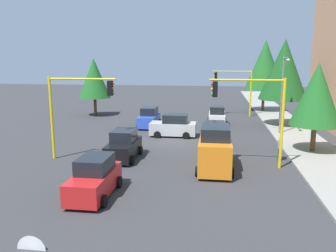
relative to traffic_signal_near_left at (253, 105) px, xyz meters
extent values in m
plane|color=#353538|center=(-6.00, -5.69, -3.98)|extent=(120.00, 120.00, 0.00)
cube|color=gray|center=(-11.00, 4.81, -3.91)|extent=(80.00, 4.00, 0.15)
cube|color=silver|center=(6.30, -8.69, -3.98)|extent=(2.20, 0.36, 0.01)
cone|color=silver|center=(5.00, -8.69, -3.98)|extent=(0.01, 1.10, 1.10)
cone|color=silver|center=(11.00, -8.69, -3.98)|extent=(0.01, 1.10, 1.10)
cylinder|color=yellow|center=(0.00, 1.81, -1.17)|extent=(0.18, 0.18, 5.62)
cylinder|color=yellow|center=(0.00, -0.44, 1.49)|extent=(0.12, 4.50, 0.12)
cube|color=black|center=(0.00, -2.33, 0.91)|extent=(0.36, 0.32, 0.96)
sphere|color=red|center=(0.00, -2.51, 1.21)|extent=(0.18, 0.18, 0.18)
sphere|color=yellow|center=(0.00, -2.51, 0.91)|extent=(0.18, 0.18, 0.18)
sphere|color=green|center=(0.00, -2.51, 0.61)|extent=(0.18, 0.18, 0.18)
cylinder|color=yellow|center=(0.00, -13.19, -1.18)|extent=(0.18, 0.18, 5.61)
cylinder|color=yellow|center=(0.00, -10.94, 1.48)|extent=(0.12, 4.50, 0.12)
cube|color=black|center=(0.00, -9.05, 0.90)|extent=(0.36, 0.32, 0.96)
sphere|color=red|center=(0.00, -8.87, 1.20)|extent=(0.18, 0.18, 0.18)
sphere|color=yellow|center=(0.00, -8.87, 0.90)|extent=(0.18, 0.18, 0.18)
sphere|color=green|center=(0.00, -8.87, 0.60)|extent=(0.18, 0.18, 0.18)
cylinder|color=yellow|center=(-20.00, 1.81, -1.26)|extent=(0.18, 0.18, 5.43)
cylinder|color=yellow|center=(-20.00, -0.44, 1.30)|extent=(0.12, 4.50, 0.12)
cube|color=black|center=(-20.00, -2.33, 0.72)|extent=(0.36, 0.32, 0.96)
sphere|color=red|center=(-20.00, -2.51, 1.02)|extent=(0.18, 0.18, 0.18)
sphere|color=yellow|center=(-20.00, -2.51, 0.72)|extent=(0.18, 0.18, 0.18)
sphere|color=green|center=(-20.00, -2.51, 0.42)|extent=(0.18, 0.18, 0.18)
cylinder|color=slate|center=(-10.00, 3.51, -0.48)|extent=(0.14, 0.14, 7.00)
cylinder|color=slate|center=(-9.10, 3.51, 2.82)|extent=(1.80, 0.10, 0.10)
ellipsoid|color=silver|center=(-8.20, 3.51, 2.67)|extent=(0.56, 0.28, 0.20)
cylinder|color=brown|center=(-18.00, -16.69, -2.81)|extent=(0.36, 0.36, 2.35)
cone|color=#1E6023|center=(-18.00, -16.69, 0.52)|extent=(3.76, 3.76, 4.70)
cylinder|color=brown|center=(-14.00, 4.31, -2.50)|extent=(0.36, 0.36, 2.96)
cone|color=#19511E|center=(-14.00, 4.31, 1.74)|extent=(4.74, 4.74, 5.92)
cylinder|color=brown|center=(-4.00, 4.81, -2.86)|extent=(0.36, 0.36, 2.24)
cone|color=#1E6023|center=(-4.00, 4.81, 0.29)|extent=(3.58, 3.58, 4.47)
cylinder|color=brown|center=(-24.00, 3.81, -2.44)|extent=(0.36, 0.36, 3.09)
cone|color=#1E6023|center=(-24.00, 3.81, 2.00)|extent=(4.95, 4.95, 6.18)
cube|color=orange|center=(0.81, -2.23, -2.89)|extent=(4.80, 1.90, 1.85)
cube|color=black|center=(1.05, -2.23, -1.59)|extent=(2.50, 1.67, 0.76)
cylinder|color=black|center=(-0.68, -3.24, -3.68)|extent=(0.60, 0.20, 0.60)
cylinder|color=black|center=(-0.68, -1.22, -3.68)|extent=(0.60, 0.20, 0.60)
cylinder|color=black|center=(2.29, -3.24, -3.68)|extent=(0.60, 0.20, 0.60)
cylinder|color=black|center=(2.29, -1.22, -3.68)|extent=(0.60, 0.20, 0.60)
cube|color=#B2B5BA|center=(-8.00, -5.95, -3.29)|extent=(1.78, 4.03, 1.05)
cube|color=black|center=(-8.00, -5.75, -2.39)|extent=(1.57, 2.09, 0.76)
cylinder|color=black|center=(-7.05, -7.20, -3.68)|extent=(0.20, 0.60, 0.60)
cylinder|color=black|center=(-8.95, -7.20, -3.68)|extent=(0.20, 0.60, 0.60)
cylinder|color=black|center=(-7.05, -4.71, -3.68)|extent=(0.20, 0.60, 0.60)
cylinder|color=black|center=(-8.95, -4.71, -3.68)|extent=(0.20, 0.60, 0.60)
cube|color=red|center=(5.90, -8.16, -3.29)|extent=(4.08, 1.67, 1.05)
cube|color=black|center=(5.69, -8.16, -2.39)|extent=(2.12, 1.47, 0.76)
cylinder|color=black|center=(7.16, -7.26, -3.68)|extent=(0.60, 0.20, 0.60)
cylinder|color=black|center=(7.16, -9.06, -3.68)|extent=(0.60, 0.20, 0.60)
cylinder|color=black|center=(4.63, -7.26, -3.68)|extent=(0.60, 0.20, 0.60)
cylinder|color=black|center=(4.63, -9.06, -3.68)|extent=(0.60, 0.20, 0.60)
cube|color=black|center=(-0.60, -8.43, -3.29)|extent=(3.97, 1.69, 1.05)
cube|color=black|center=(-0.80, -8.43, -2.39)|extent=(2.06, 1.49, 0.76)
cylinder|color=black|center=(0.63, -7.52, -3.68)|extent=(0.60, 0.20, 0.60)
cylinder|color=black|center=(0.63, -9.33, -3.68)|extent=(0.60, 0.20, 0.60)
cylinder|color=black|center=(-1.83, -7.52, -3.68)|extent=(0.60, 0.20, 0.60)
cylinder|color=black|center=(-1.83, -9.33, -3.68)|extent=(0.60, 0.20, 0.60)
cube|color=white|center=(-13.90, -2.10, -3.29)|extent=(3.82, 1.63, 1.05)
cube|color=black|center=(-13.71, -2.10, -2.39)|extent=(1.99, 1.44, 0.76)
cylinder|color=black|center=(-15.08, -2.97, -3.68)|extent=(0.60, 0.20, 0.60)
cylinder|color=black|center=(-15.08, -1.22, -3.68)|extent=(0.60, 0.20, 0.60)
cylinder|color=black|center=(-12.72, -2.97, -3.68)|extent=(0.60, 0.20, 0.60)
cylinder|color=black|center=(-12.72, -1.22, -3.68)|extent=(0.60, 0.20, 0.60)
cube|color=yellow|center=(-4.80, -2.28, -3.29)|extent=(3.61, 1.71, 1.05)
cube|color=black|center=(-4.62, -2.28, -2.39)|extent=(1.88, 1.50, 0.76)
cylinder|color=black|center=(-5.92, -3.20, -3.68)|extent=(0.60, 0.20, 0.60)
cylinder|color=black|center=(-5.92, -1.37, -3.68)|extent=(0.60, 0.20, 0.60)
cylinder|color=black|center=(-3.68, -3.20, -3.68)|extent=(0.60, 0.20, 0.60)
cylinder|color=black|center=(-3.68, -1.37, -3.68)|extent=(0.60, 0.20, 0.60)
cube|color=blue|center=(-11.84, -8.86, -3.29)|extent=(4.10, 1.65, 1.05)
cube|color=black|center=(-12.04, -8.86, -2.39)|extent=(2.13, 1.45, 0.76)
cylinder|color=black|center=(-10.57, -7.97, -3.68)|extent=(0.60, 0.20, 0.60)
cylinder|color=black|center=(-10.57, -9.74, -3.68)|extent=(0.60, 0.20, 0.60)
cylinder|color=black|center=(-13.11, -7.97, -3.68)|extent=(0.60, 0.20, 0.60)
cylinder|color=black|center=(-13.11, -9.74, -3.68)|extent=(0.60, 0.20, 0.60)
cylinder|color=#262638|center=(-1.49, 2.08, -3.56)|extent=(0.16, 0.16, 0.85)
cylinder|color=#262638|center=(-1.69, 2.08, -3.56)|extent=(0.16, 0.16, 0.85)
cube|color=#B2B2B2|center=(-1.59, 2.08, -2.83)|extent=(0.40, 0.24, 0.60)
sphere|color=tan|center=(-1.59, 2.08, -2.39)|extent=(0.22, 0.22, 0.22)
camera|label=1|loc=(21.40, -2.28, 2.76)|focal=36.59mm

